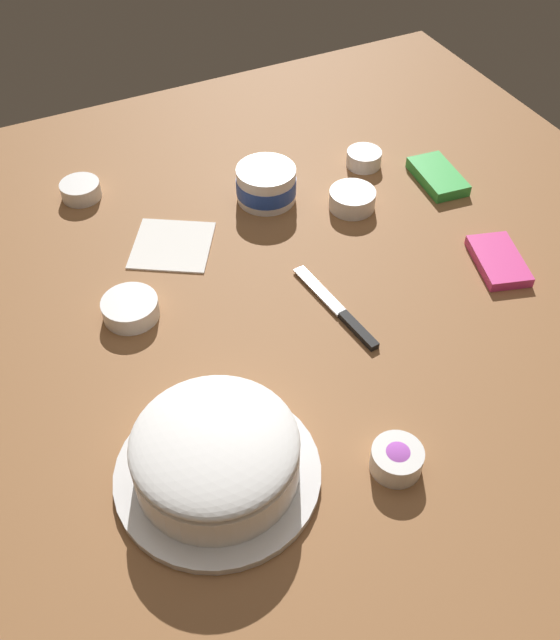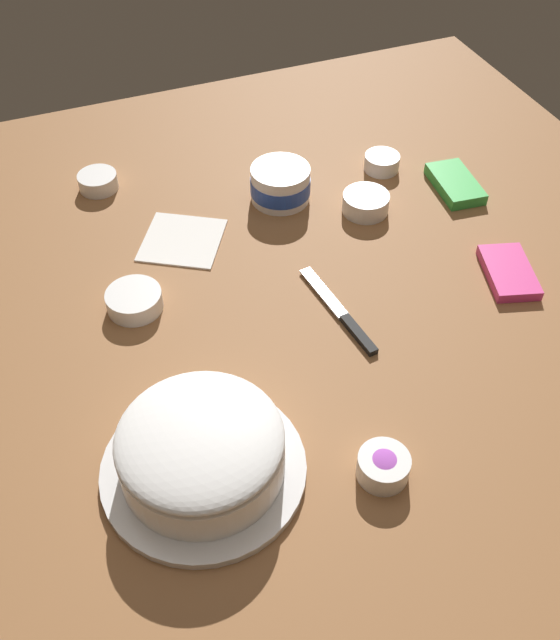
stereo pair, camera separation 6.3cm
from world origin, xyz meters
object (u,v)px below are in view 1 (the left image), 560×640
candy_box_lower (498,261)px  candy_box_upper (438,176)px  sprinkle_bowl_rainbow (397,458)px  frosting_tub (266,184)px  sprinkle_bowl_pink (364,158)px  frosted_cake (216,457)px  spreading_knife (342,313)px  sprinkle_bowl_green (130,308)px  paper_napkin (172,244)px  sprinkle_bowl_yellow (352,199)px  sprinkle_bowl_blue (81,190)px

candy_box_lower → candy_box_upper: (0.27, -0.05, 0.00)m
sprinkle_bowl_rainbow → candy_box_upper: 0.73m
frosting_tub → sprinkle_bowl_pink: size_ratio=1.64×
sprinkle_bowl_rainbow → candy_box_lower: sprinkle_bowl_rainbow is taller
frosted_cake → spreading_knife: size_ratio=1.27×
sprinkle_bowl_green → candy_box_lower: 0.69m
frosting_tub → spreading_knife: (-0.37, 0.02, -0.03)m
sprinkle_bowl_green → paper_napkin: bearing=-41.2°
sprinkle_bowl_yellow → frosting_tub: bearing=55.0°
sprinkle_bowl_blue → candy_box_lower: size_ratio=0.59×
paper_napkin → sprinkle_bowl_rainbow: bearing=-168.5°
candy_box_lower → candy_box_upper: 0.28m
frosting_tub → sprinkle_bowl_yellow: 0.18m
frosting_tub → sprinkle_bowl_pink: frosting_tub is taller
frosted_cake → sprinkle_bowl_yellow: frosted_cake is taller
sprinkle_bowl_blue → candy_box_lower: bearing=-130.2°
paper_napkin → sprinkle_bowl_pink: bearing=-81.1°
sprinkle_bowl_yellow → sprinkle_bowl_green: 0.52m
sprinkle_bowl_rainbow → candy_box_upper: (0.57, -0.46, -0.01)m
frosting_tub → sprinkle_bowl_pink: 0.25m
frosted_cake → candy_box_lower: (0.19, -0.65, -0.04)m
frosted_cake → sprinkle_bowl_yellow: size_ratio=3.16×
frosted_cake → candy_box_lower: bearing=-73.5°
frosted_cake → frosting_tub: 0.67m
frosted_cake → candy_box_upper: (0.47, -0.70, -0.04)m
sprinkle_bowl_blue → sprinkle_bowl_pink: 0.61m
candy_box_upper → paper_napkin: bearing=91.6°
sprinkle_bowl_green → frosting_tub: bearing=-60.3°
sprinkle_bowl_yellow → paper_napkin: size_ratio=0.63×
sprinkle_bowl_green → candy_box_lower: size_ratio=0.71×
sprinkle_bowl_blue → candy_box_upper: sprinkle_bowl_blue is taller
sprinkle_bowl_pink → candy_box_lower: size_ratio=0.54×
sprinkle_bowl_yellow → candy_box_lower: (-0.28, -0.16, -0.01)m
spreading_knife → paper_napkin: bearing=33.6°
frosting_tub → sprinkle_bowl_green: bearing=119.7°
frosted_cake → sprinkle_bowl_pink: frosted_cake is taller
candy_box_lower → spreading_knife: bearing=104.6°
sprinkle_bowl_green → sprinkle_bowl_pink: 0.64m
sprinkle_bowl_blue → frosted_cake: bearing=-179.9°
sprinkle_bowl_rainbow → sprinkle_bowl_yellow: bearing=-23.9°
frosted_cake → paper_napkin: frosted_cake is taller
sprinkle_bowl_blue → candy_box_lower: sprinkle_bowl_blue is taller
sprinkle_bowl_rainbow → sprinkle_bowl_blue: bearing=16.0°
candy_box_lower → sprinkle_bowl_rainbow: bearing=141.9°
frosting_tub → sprinkle_bowl_rainbow: (-0.67, 0.10, -0.02)m
sprinkle_bowl_yellow → candy_box_lower: 0.32m
sprinkle_bowl_rainbow → spreading_knife: bearing=-14.8°
sprinkle_bowl_yellow → sprinkle_bowl_blue: (0.28, 0.49, -0.00)m
paper_napkin → candy_box_lower: bearing=-120.8°
spreading_knife → candy_box_upper: (0.26, -0.38, 0.01)m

